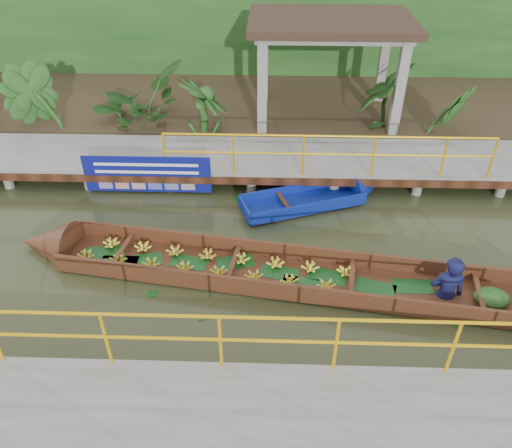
{
  "coord_description": "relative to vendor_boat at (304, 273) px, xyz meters",
  "views": [
    {
      "loc": [
        1.44,
        -7.65,
        6.54
      ],
      "look_at": [
        1.18,
        0.5,
        0.6
      ],
      "focal_mm": 35.0,
      "sensor_mm": 36.0,
      "label": 1
    }
  ],
  "objects": [
    {
      "name": "land_strip",
      "position": [
        -2.13,
        8.04,
        -0.01
      ],
      "size": [
        30.0,
        8.0,
        0.45
      ],
      "primitive_type": "cube",
      "color": "#36291B",
      "rests_on": "ground"
    },
    {
      "name": "pavilion",
      "position": [
        0.87,
        6.84,
        2.58
      ],
      "size": [
        4.4,
        3.0,
        3.0
      ],
      "color": "slate",
      "rests_on": "ground"
    },
    {
      "name": "blue_banner",
      "position": [
        -3.58,
        3.02,
        0.32
      ],
      "size": [
        3.02,
        0.04,
        0.95
      ],
      "color": "navy",
      "rests_on": "ground"
    },
    {
      "name": "vendor_boat",
      "position": [
        0.0,
        0.0,
        0.0
      ],
      "size": [
        11.29,
        2.78,
        2.26
      ],
      "rotation": [
        0.0,
        0.0,
        -0.15
      ],
      "color": "#3B1E10",
      "rests_on": "ground"
    },
    {
      "name": "ground",
      "position": [
        -2.13,
        0.54,
        -0.23
      ],
      "size": [
        80.0,
        80.0,
        0.0
      ],
      "primitive_type": "plane",
      "color": "#2A3118",
      "rests_on": "ground"
    },
    {
      "name": "tropical_plants",
      "position": [
        -2.74,
        5.84,
        0.91
      ],
      "size": [
        14.11,
        1.11,
        1.38
      ],
      "color": "#173E14",
      "rests_on": "ground"
    },
    {
      "name": "foliage_backdrop",
      "position": [
        -2.13,
        10.54,
        1.77
      ],
      "size": [
        30.0,
        0.8,
        4.0
      ],
      "primitive_type": "cube",
      "color": "#173E14",
      "rests_on": "ground"
    },
    {
      "name": "far_dock",
      "position": [
        -2.11,
        3.97,
        0.24
      ],
      "size": [
        16.0,
        2.06,
        1.66
      ],
      "color": "slate",
      "rests_on": "ground"
    },
    {
      "name": "moored_blue_boat",
      "position": [
        0.83,
        2.86,
        -0.09
      ],
      "size": [
        3.4,
        1.93,
        0.79
      ],
      "rotation": [
        0.0,
        0.0,
        0.35
      ],
      "color": "navy",
      "rests_on": "ground"
    }
  ]
}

